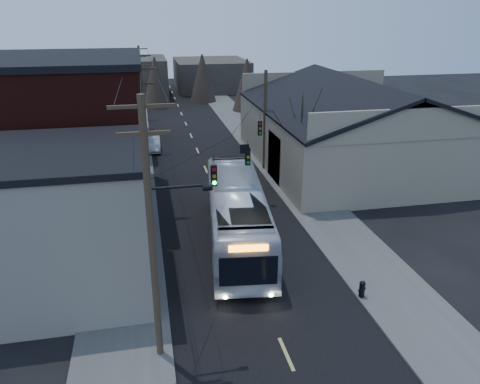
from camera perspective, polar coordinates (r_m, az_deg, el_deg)
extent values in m
cube|color=black|center=(44.80, -4.89, 4.35)|extent=(9.00, 110.00, 0.02)
cube|color=#474744|center=(44.53, -13.24, 3.81)|extent=(4.00, 110.00, 0.12)
cube|color=#474744|center=(45.95, 3.20, 4.90)|extent=(4.00, 110.00, 0.12)
cube|color=gray|center=(23.94, -20.48, -3.60)|extent=(8.00, 8.00, 7.00)
cube|color=black|center=(33.93, -20.07, 6.33)|extent=(10.00, 12.00, 10.00)
cube|color=#322C28|center=(49.71, -16.99, 9.36)|extent=(9.00, 14.00, 7.00)
cube|color=gray|center=(42.95, 13.46, 6.54)|extent=(16.00, 20.00, 5.00)
cube|color=black|center=(40.64, 8.69, 11.55)|extent=(8.16, 20.60, 2.86)
cube|color=black|center=(44.03, 18.72, 11.44)|extent=(8.16, 20.60, 2.86)
cube|color=#322C28|center=(78.23, -12.75, 13.46)|extent=(10.00, 12.00, 6.00)
cube|color=#322C28|center=(84.09, -3.57, 14.10)|extent=(12.00, 14.00, 5.00)
cone|color=black|center=(35.79, 7.40, 5.86)|extent=(0.40, 0.40, 7.20)
cylinder|color=#382B1E|center=(17.41, -10.72, -5.65)|extent=(0.28, 0.28, 10.50)
cube|color=#382B1E|center=(15.85, -11.92, 10.18)|extent=(2.20, 0.12, 0.12)
cylinder|color=#382B1E|center=(31.61, -11.50, 6.17)|extent=(0.28, 0.28, 10.00)
cube|color=#382B1E|center=(30.76, -12.15, 14.46)|extent=(2.20, 0.12, 0.12)
cylinder|color=#382B1E|center=(46.32, -11.80, 10.59)|extent=(0.28, 0.28, 9.50)
cube|color=#382B1E|center=(45.74, -12.23, 15.94)|extent=(2.20, 0.12, 0.12)
cylinder|color=#382B1E|center=(61.17, -11.96, 12.87)|extent=(0.28, 0.28, 9.00)
cube|color=#382B1E|center=(60.73, -12.27, 16.69)|extent=(2.20, 0.12, 0.12)
cylinder|color=#382B1E|center=(39.85, 3.06, 8.56)|extent=(0.28, 0.28, 8.50)
cube|color=black|center=(21.49, -3.20, 2.03)|extent=(0.28, 0.20, 1.00)
cube|color=black|center=(26.34, 0.95, 4.35)|extent=(0.28, 0.20, 1.00)
cube|color=black|center=(32.44, 2.44, 7.78)|extent=(0.28, 0.20, 1.00)
imported|color=silver|center=(27.48, -0.38, -2.68)|extent=(4.68, 13.61, 3.71)
imported|color=#B6B8BF|center=(47.24, -10.58, 5.79)|extent=(1.44, 4.04, 1.33)
cylinder|color=black|center=(23.68, 14.64, -11.53)|extent=(0.27, 0.27, 0.68)
sphere|color=black|center=(23.49, 14.72, -10.76)|extent=(0.30, 0.30, 0.30)
cylinder|color=black|center=(23.65, 14.65, -11.42)|extent=(0.42, 0.28, 0.14)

